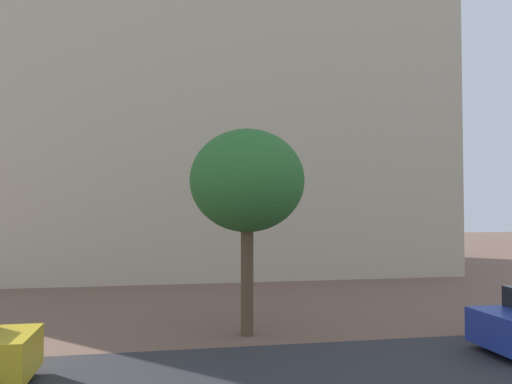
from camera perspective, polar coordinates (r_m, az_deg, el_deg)
landmark_building at (r=32.65m, az=-6.91°, el=13.01°), size 27.76×15.99×38.05m
tree_curb_far at (r=14.06m, az=-1.00°, el=1.16°), size 3.19×3.19×5.70m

